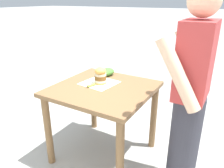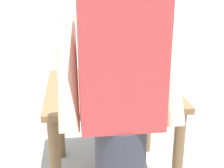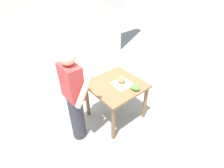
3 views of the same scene
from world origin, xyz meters
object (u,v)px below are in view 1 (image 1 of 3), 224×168
side_salad (107,72)px  diner_across_table (190,98)px  sandwich (100,75)px  patio_table (103,100)px  pickle_spear (91,85)px

side_salad → diner_across_table: bearing=68.8°
sandwich → diner_across_table: bearing=82.6°
patio_table → side_salad: side_salad is taller
side_salad → diner_across_table: diner_across_table is taller
side_salad → sandwich: bearing=16.9°
sandwich → pickle_spear: (0.12, -0.03, -0.07)m
patio_table → pickle_spear: size_ratio=10.41×
sandwich → pickle_spear: sandwich is taller
pickle_spear → side_salad: bearing=-172.8°
patio_table → side_salad: 0.40m
side_salad → diner_across_table: size_ratio=0.11×
pickle_spear → side_salad: 0.38m
patio_table → pickle_spear: (0.06, -0.10, 0.16)m
patio_table → diner_across_table: size_ratio=0.55×
patio_table → side_salad: size_ratio=5.13×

